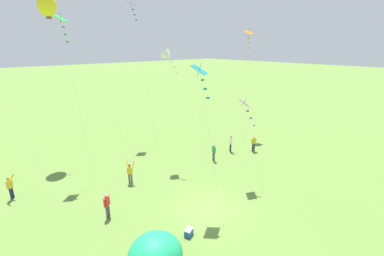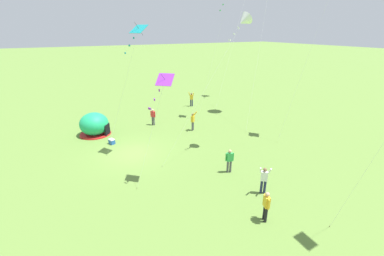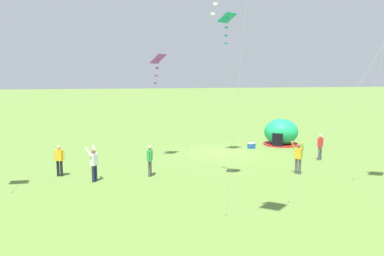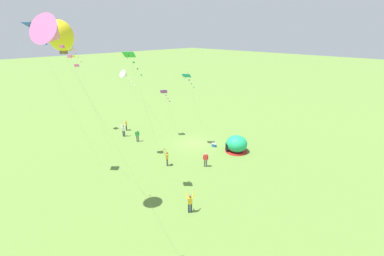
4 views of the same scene
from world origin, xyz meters
name	(u,v)px [view 2 (image 2 of 4)]	position (x,y,z in m)	size (l,w,h in m)	color
ground_plane	(133,154)	(0.00, 0.00, 0.00)	(300.00, 300.00, 0.00)	olive
popup_tent	(94,124)	(-5.62, -2.02, 1.00)	(2.81, 2.81, 2.10)	#1EAD6B
cooler_box	(112,141)	(-2.69, -1.10, 0.22)	(0.62, 0.53, 0.44)	#2659B2
person_flying_kite	(264,179)	(8.87, 5.46, 1.00)	(0.68, 0.72, 1.89)	#1E2347
person_strolling	(191,99)	(-9.82, 10.43, 1.00)	(0.68, 0.72, 1.89)	#1E2347
person_watching_sky	(153,116)	(-5.51, 3.70, 0.96)	(0.50, 0.41, 1.72)	#4C4C51
person_center_field	(229,160)	(5.91, 5.09, 0.96)	(0.36, 0.56, 1.72)	#4C4C51
person_near_tent	(193,121)	(-2.26, 6.61, 1.00)	(0.68, 0.72, 1.89)	#4C4C51
person_far_back	(266,205)	(10.74, 3.89, 0.96)	(0.56, 0.36, 1.72)	black
kite_teal	(137,33)	(0.13, 0.99, 9.04)	(1.43, 3.71, 9.74)	silver
kite_white	(244,21)	(2.84, 7.94, 9.83)	(0.97, 7.27, 10.44)	silver
kite_purple	(163,84)	(4.76, 0.92, 6.35)	(1.21, 2.83, 6.93)	silver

